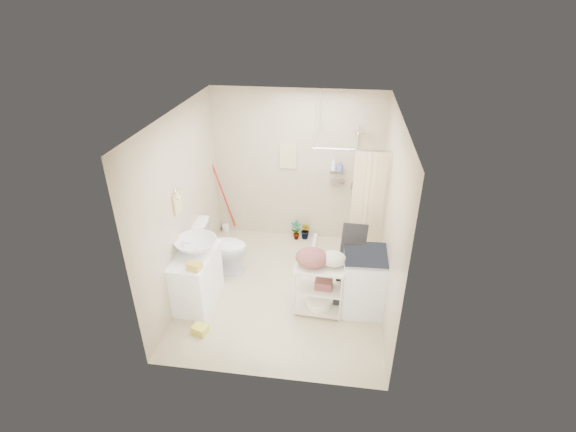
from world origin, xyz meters
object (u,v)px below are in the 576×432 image
Objects in this scene: washing_machine at (365,281)px; laundry_rack at (319,284)px; toilet at (221,247)px; vanity at (197,278)px.

laundry_rack is at bearing -167.42° from washing_machine.
toilet is 0.94× the size of laundry_rack.
laundry_rack reaches higher than toilet.
toilet is 0.96× the size of washing_machine.
laundry_rack reaches higher than vanity.
toilet is 1.75m from laundry_rack.
vanity is 1.70m from laundry_rack.
washing_machine reaches higher than vanity.
toilet is at bearing 162.36° from washing_machine.
washing_machine is (2.18, -0.60, 0.02)m from toilet.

